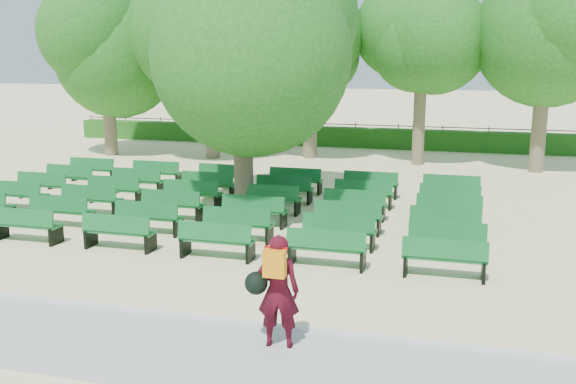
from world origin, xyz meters
name	(u,v)px	position (x,y,z in m)	size (l,w,h in m)	color
ground	(232,221)	(0.00, 0.00, 0.00)	(120.00, 120.00, 0.00)	beige
paving	(72,338)	(0.00, -7.40, 0.03)	(30.00, 2.20, 0.06)	#AAABA6
curb	(110,309)	(0.00, -6.25, 0.05)	(30.00, 0.12, 0.10)	silver
hedge	(333,137)	(0.00, 14.00, 0.45)	(26.00, 0.70, 0.90)	#215E18
fence	(334,145)	(0.00, 14.40, 0.00)	(26.00, 0.10, 1.02)	black
tree_line	(314,160)	(0.00, 10.00, 0.00)	(21.80, 6.80, 7.04)	#22681B
bench_array	(223,213)	(-0.41, 0.40, 0.09)	(1.65, 0.52, 1.04)	#116127
tree_among	(242,44)	(-0.03, 1.08, 4.58)	(5.17, 5.17, 6.93)	brown
person	(276,289)	(3.18, -6.88, 0.96)	(0.84, 0.52, 1.74)	#3E0813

